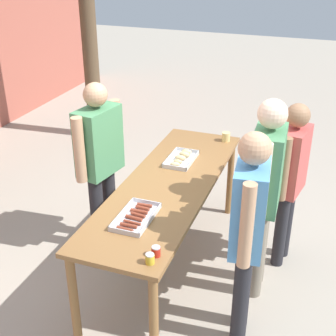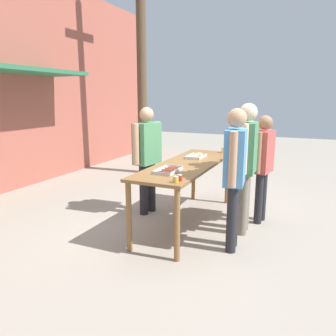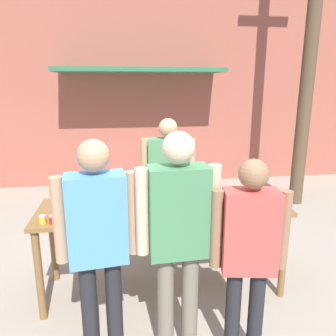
{
  "view_description": "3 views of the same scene",
  "coord_description": "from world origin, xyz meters",
  "px_view_note": "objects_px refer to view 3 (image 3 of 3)",
  "views": [
    {
      "loc": [
        -3.49,
        -1.27,
        2.96
      ],
      "look_at": [
        0.0,
        0.0,
        1.09
      ],
      "focal_mm": 50.0,
      "sensor_mm": 36.0,
      "label": 1
    },
    {
      "loc": [
        -4.5,
        -1.69,
        1.92
      ],
      "look_at": [
        -0.65,
        0.03,
        0.99
      ],
      "focal_mm": 35.0,
      "sensor_mm": 36.0,
      "label": 2
    },
    {
      "loc": [
        -0.4,
        -3.11,
        2.16
      ],
      "look_at": [
        0.16,
        0.77,
        1.14
      ],
      "focal_mm": 35.0,
      "sensor_mm": 36.0,
      "label": 3
    }
  ],
  "objects_px": {
    "person_server_behind_table": "(168,176)",
    "condiment_jar_ketchup": "(53,219)",
    "person_customer_with_cup": "(249,246)",
    "condiment_jar_mustard": "(42,219)",
    "person_customer_waiting_in_line": "(178,228)",
    "utility_pole": "(313,23)",
    "person_customer_holding_hotdog": "(98,235)",
    "food_tray_buns": "(208,200)",
    "food_tray_sausages": "(99,206)",
    "beer_cup": "(278,205)"
  },
  "relations": [
    {
      "from": "condiment_jar_mustard",
      "to": "person_customer_holding_hotdog",
      "type": "xyz_separation_m",
      "value": [
        0.52,
        -0.56,
        0.09
      ]
    },
    {
      "from": "person_customer_holding_hotdog",
      "to": "person_customer_with_cup",
      "type": "height_order",
      "value": "person_customer_holding_hotdog"
    },
    {
      "from": "food_tray_buns",
      "to": "person_customer_waiting_in_line",
      "type": "xyz_separation_m",
      "value": [
        -0.48,
        -0.9,
        0.13
      ]
    },
    {
      "from": "person_server_behind_table",
      "to": "utility_pole",
      "type": "distance_m",
      "value": 3.65
    },
    {
      "from": "condiment_jar_mustard",
      "to": "person_server_behind_table",
      "type": "bearing_deg",
      "value": 39.2
    },
    {
      "from": "person_server_behind_table",
      "to": "condiment_jar_ketchup",
      "type": "bearing_deg",
      "value": -128.06
    },
    {
      "from": "beer_cup",
      "to": "person_customer_holding_hotdog",
      "type": "distance_m",
      "value": 1.8
    },
    {
      "from": "food_tray_sausages",
      "to": "food_tray_buns",
      "type": "bearing_deg",
      "value": -0.02
    },
    {
      "from": "food_tray_buns",
      "to": "beer_cup",
      "type": "bearing_deg",
      "value": -25.52
    },
    {
      "from": "food_tray_sausages",
      "to": "person_customer_with_cup",
      "type": "relative_size",
      "value": 0.28
    },
    {
      "from": "food_tray_buns",
      "to": "condiment_jar_mustard",
      "type": "distance_m",
      "value": 1.63
    },
    {
      "from": "food_tray_buns",
      "to": "condiment_jar_mustard",
      "type": "xyz_separation_m",
      "value": [
        -1.6,
        -0.31,
        0.01
      ]
    },
    {
      "from": "condiment_jar_ketchup",
      "to": "beer_cup",
      "type": "xyz_separation_m",
      "value": [
        2.14,
        0.02,
        0.01
      ]
    },
    {
      "from": "person_server_behind_table",
      "to": "person_customer_waiting_in_line",
      "type": "relative_size",
      "value": 0.96
    },
    {
      "from": "condiment_jar_mustard",
      "to": "person_customer_waiting_in_line",
      "type": "relative_size",
      "value": 0.04
    },
    {
      "from": "person_customer_with_cup",
      "to": "food_tray_buns",
      "type": "bearing_deg",
      "value": -78.76
    },
    {
      "from": "condiment_jar_mustard",
      "to": "person_customer_waiting_in_line",
      "type": "xyz_separation_m",
      "value": [
        1.12,
        -0.59,
        0.11
      ]
    },
    {
      "from": "person_server_behind_table",
      "to": "person_customer_holding_hotdog",
      "type": "distance_m",
      "value": 1.78
    },
    {
      "from": "beer_cup",
      "to": "utility_pole",
      "type": "distance_m",
      "value": 3.69
    },
    {
      "from": "condiment_jar_ketchup",
      "to": "utility_pole",
      "type": "distance_m",
      "value": 5.04
    },
    {
      "from": "person_customer_with_cup",
      "to": "condiment_jar_mustard",
      "type": "bearing_deg",
      "value": -14.64
    },
    {
      "from": "condiment_jar_ketchup",
      "to": "person_server_behind_table",
      "type": "height_order",
      "value": "person_server_behind_table"
    },
    {
      "from": "food_tray_sausages",
      "to": "person_customer_holding_hotdog",
      "type": "height_order",
      "value": "person_customer_holding_hotdog"
    },
    {
      "from": "person_customer_holding_hotdog",
      "to": "person_customer_with_cup",
      "type": "relative_size",
      "value": 1.08
    },
    {
      "from": "food_tray_buns",
      "to": "person_customer_holding_hotdog",
      "type": "height_order",
      "value": "person_customer_holding_hotdog"
    },
    {
      "from": "food_tray_sausages",
      "to": "beer_cup",
      "type": "relative_size",
      "value": 4.79
    },
    {
      "from": "person_customer_with_cup",
      "to": "utility_pole",
      "type": "height_order",
      "value": "utility_pole"
    },
    {
      "from": "condiment_jar_ketchup",
      "to": "beer_cup",
      "type": "distance_m",
      "value": 2.14
    },
    {
      "from": "beer_cup",
      "to": "person_customer_waiting_in_line",
      "type": "bearing_deg",
      "value": -151.58
    },
    {
      "from": "condiment_jar_mustard",
      "to": "person_customer_with_cup",
      "type": "bearing_deg",
      "value": -24.56
    },
    {
      "from": "condiment_jar_mustard",
      "to": "person_server_behind_table",
      "type": "height_order",
      "value": "person_server_behind_table"
    },
    {
      "from": "person_server_behind_table",
      "to": "person_customer_waiting_in_line",
      "type": "height_order",
      "value": "person_customer_waiting_in_line"
    },
    {
      "from": "food_tray_sausages",
      "to": "condiment_jar_mustard",
      "type": "height_order",
      "value": "condiment_jar_mustard"
    },
    {
      "from": "condiment_jar_mustard",
      "to": "condiment_jar_ketchup",
      "type": "relative_size",
      "value": 1.0
    },
    {
      "from": "person_customer_holding_hotdog",
      "to": "person_customer_waiting_in_line",
      "type": "distance_m",
      "value": 0.6
    },
    {
      "from": "condiment_jar_mustard",
      "to": "person_customer_waiting_in_line",
      "type": "distance_m",
      "value": 1.27
    },
    {
      "from": "beer_cup",
      "to": "utility_pole",
      "type": "relative_size",
      "value": 0.02
    },
    {
      "from": "condiment_jar_mustard",
      "to": "beer_cup",
      "type": "bearing_deg",
      "value": 0.33
    },
    {
      "from": "food_tray_buns",
      "to": "person_customer_holding_hotdog",
      "type": "relative_size",
      "value": 0.24
    },
    {
      "from": "food_tray_buns",
      "to": "person_customer_waiting_in_line",
      "type": "relative_size",
      "value": 0.23
    },
    {
      "from": "person_customer_holding_hotdog",
      "to": "person_customer_with_cup",
      "type": "bearing_deg",
      "value": 163.93
    },
    {
      "from": "food_tray_buns",
      "to": "utility_pole",
      "type": "relative_size",
      "value": 0.07
    },
    {
      "from": "person_customer_holding_hotdog",
      "to": "food_tray_sausages",
      "type": "bearing_deg",
      "value": -93.33
    },
    {
      "from": "utility_pole",
      "to": "person_customer_waiting_in_line",
      "type": "bearing_deg",
      "value": -131.58
    },
    {
      "from": "person_customer_waiting_in_line",
      "to": "utility_pole",
      "type": "distance_m",
      "value": 4.63
    },
    {
      "from": "condiment_jar_ketchup",
      "to": "person_customer_with_cup",
      "type": "distance_m",
      "value": 1.7
    },
    {
      "from": "food_tray_sausages",
      "to": "person_server_behind_table",
      "type": "relative_size",
      "value": 0.27
    },
    {
      "from": "beer_cup",
      "to": "person_server_behind_table",
      "type": "height_order",
      "value": "person_server_behind_table"
    },
    {
      "from": "food_tray_buns",
      "to": "utility_pole",
      "type": "bearing_deg",
      "value": 44.16
    },
    {
      "from": "condiment_jar_mustard",
      "to": "utility_pole",
      "type": "bearing_deg",
      "value": 33.07
    }
  ]
}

